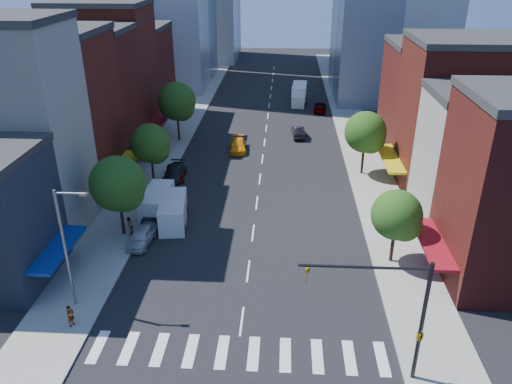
% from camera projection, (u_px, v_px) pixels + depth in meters
% --- Properties ---
extents(ground, '(220.00, 220.00, 0.00)m').
position_uv_depth(ground, '(242.00, 321.00, 34.15)').
color(ground, black).
rests_on(ground, ground).
extents(sidewalk_left, '(5.00, 120.00, 0.15)m').
position_uv_depth(sidewalk_left, '(178.00, 130.00, 70.80)').
color(sidewalk_left, gray).
rests_on(sidewalk_left, ground).
extents(sidewalk_right, '(5.00, 120.00, 0.15)m').
position_uv_depth(sidewalk_right, '(355.00, 134.00, 69.47)').
color(sidewalk_right, gray).
rests_on(sidewalk_right, ground).
extents(crosswalk, '(19.00, 3.00, 0.01)m').
position_uv_depth(crosswalk, '(238.00, 353.00, 31.44)').
color(crosswalk, silver).
rests_on(crosswalk, ground).
extents(bldg_left_1, '(12.00, 8.00, 18.00)m').
position_uv_depth(bldg_left_1, '(5.00, 134.00, 42.18)').
color(bldg_left_1, beige).
rests_on(bldg_left_1, ground).
extents(bldg_left_2, '(12.00, 9.00, 16.00)m').
position_uv_depth(bldg_left_2, '(51.00, 116.00, 50.27)').
color(bldg_left_2, '#581A14').
rests_on(bldg_left_2, ground).
extents(bldg_left_3, '(12.00, 8.00, 15.00)m').
position_uv_depth(bldg_left_3, '(83.00, 98.00, 58.14)').
color(bldg_left_3, '#541515').
rests_on(bldg_left_3, ground).
extents(bldg_left_4, '(12.00, 9.00, 17.00)m').
position_uv_depth(bldg_left_4, '(106.00, 74.00, 65.36)').
color(bldg_left_4, '#581A14').
rests_on(bldg_left_4, ground).
extents(bldg_left_5, '(12.00, 10.00, 13.00)m').
position_uv_depth(bldg_left_5, '(128.00, 74.00, 74.78)').
color(bldg_left_5, '#541515').
rests_on(bldg_left_5, ground).
extents(bldg_right_1, '(12.00, 8.00, 12.00)m').
position_uv_depth(bldg_right_1, '(492.00, 164.00, 43.95)').
color(bldg_right_1, beige).
rests_on(bldg_right_1, ground).
extents(bldg_right_2, '(12.00, 10.00, 15.00)m').
position_uv_depth(bldg_right_2, '(463.00, 117.00, 51.41)').
color(bldg_right_2, '#581A14').
rests_on(bldg_right_2, ground).
extents(bldg_right_3, '(12.00, 10.00, 13.00)m').
position_uv_depth(bldg_right_3, '(436.00, 101.00, 60.85)').
color(bldg_right_3, '#541515').
rests_on(bldg_right_3, ground).
extents(traffic_signal, '(7.24, 2.24, 8.00)m').
position_uv_depth(traffic_signal, '(412.00, 323.00, 27.77)').
color(traffic_signal, black).
rests_on(traffic_signal, sidewalk_right).
extents(streetlight, '(2.25, 0.25, 9.00)m').
position_uv_depth(streetlight, '(67.00, 242.00, 33.39)').
color(streetlight, slate).
rests_on(streetlight, sidewalk_left).
extents(tree_left_near, '(4.80, 4.80, 7.30)m').
position_uv_depth(tree_left_near, '(119.00, 186.00, 42.48)').
color(tree_left_near, black).
rests_on(tree_left_near, sidewalk_left).
extents(tree_left_mid, '(4.20, 4.20, 6.65)m').
position_uv_depth(tree_left_mid, '(152.00, 145.00, 52.54)').
color(tree_left_mid, black).
rests_on(tree_left_mid, sidewalk_left).
extents(tree_left_far, '(5.00, 5.00, 7.75)m').
position_uv_depth(tree_left_far, '(178.00, 103.00, 64.85)').
color(tree_left_far, black).
rests_on(tree_left_far, sidewalk_left).
extents(tree_right_near, '(4.00, 4.00, 6.20)m').
position_uv_depth(tree_right_near, '(399.00, 217.00, 38.86)').
color(tree_right_near, black).
rests_on(tree_right_near, sidewalk_right).
extents(tree_right_far, '(4.60, 4.60, 7.20)m').
position_uv_depth(tree_right_far, '(367.00, 134.00, 54.77)').
color(tree_right_far, black).
rests_on(tree_right_far, sidewalk_right).
extents(parked_car_front, '(2.10, 4.38, 1.44)m').
position_uv_depth(parked_car_front, '(142.00, 236.00, 43.03)').
color(parked_car_front, '#B4B4B9').
rests_on(parked_car_front, ground).
extents(parked_car_second, '(1.79, 4.45, 1.44)m').
position_uv_depth(parked_car_second, '(155.00, 214.00, 46.71)').
color(parked_car_second, black).
rests_on(parked_car_second, ground).
extents(parked_car_third, '(2.64, 4.83, 1.28)m').
position_uv_depth(parked_car_third, '(175.00, 173.00, 55.66)').
color(parked_car_third, '#999999').
rests_on(parked_car_third, ground).
extents(parked_car_rear, '(2.13, 5.09, 1.47)m').
position_uv_depth(parked_car_rear, '(174.00, 173.00, 55.39)').
color(parked_car_rear, black).
rests_on(parked_car_rear, ground).
extents(cargo_van_near, '(2.43, 5.63, 2.37)m').
position_uv_depth(cargo_van_near, '(156.00, 202.00, 47.86)').
color(cargo_van_near, silver).
rests_on(cargo_van_near, ground).
extents(cargo_van_far, '(3.04, 5.96, 2.43)m').
position_uv_depth(cargo_van_far, '(173.00, 212.00, 45.97)').
color(cargo_van_far, silver).
rests_on(cargo_van_far, ground).
extents(taxi, '(2.35, 4.99, 1.41)m').
position_uv_depth(taxi, '(238.00, 145.00, 63.50)').
color(taxi, '#FFA20D').
rests_on(taxi, ground).
extents(traffic_car_oncoming, '(1.88, 4.52, 1.46)m').
position_uv_depth(traffic_car_oncoming, '(298.00, 132.00, 68.25)').
color(traffic_car_oncoming, black).
rests_on(traffic_car_oncoming, ground).
extents(traffic_car_far, '(2.28, 4.76, 1.57)m').
position_uv_depth(traffic_car_far, '(320.00, 107.00, 79.17)').
color(traffic_car_far, '#999999').
rests_on(traffic_car_far, ground).
extents(box_truck, '(2.76, 7.71, 3.05)m').
position_uv_depth(box_truck, '(299.00, 95.00, 83.45)').
color(box_truck, silver).
rests_on(box_truck, ground).
extents(pedestrian_near, '(0.55, 0.67, 1.57)m').
position_uv_depth(pedestrian_near, '(70.00, 316.00, 33.24)').
color(pedestrian_near, '#999999').
rests_on(pedestrian_near, sidewalk_left).
extents(pedestrian_far, '(0.71, 0.87, 1.67)m').
position_uv_depth(pedestrian_far, '(129.00, 226.00, 44.11)').
color(pedestrian_far, '#999999').
rests_on(pedestrian_far, sidewalk_left).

